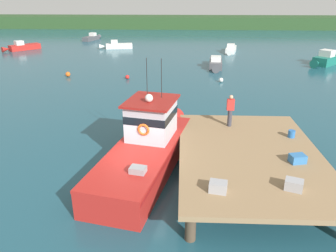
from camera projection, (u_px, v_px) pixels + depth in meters
name	position (u px, v px, depth m)	size (l,w,h in m)	color
ground_plane	(139.00, 174.00, 14.92)	(200.00, 200.00, 0.00)	#1E4C5B
dock	(250.00, 155.00, 14.32)	(6.00, 9.00, 1.20)	#4C3D2D
main_fishing_boat	(148.00, 146.00, 15.34)	(4.26, 9.96, 4.80)	red
crate_single_far	(218.00, 187.00, 11.44)	(0.60, 0.44, 0.38)	#9E9EA3
crate_single_by_cleat	(298.00, 159.00, 13.38)	(0.60, 0.44, 0.34)	#3370B2
crate_stack_near_edge	(294.00, 185.00, 11.55)	(0.60, 0.44, 0.38)	#9E9EA3
bait_bucket	(292.00, 134.00, 15.67)	(0.32, 0.32, 0.34)	#2866B2
deckhand_by_the_boat	(230.00, 110.00, 16.72)	(0.36, 0.22, 1.63)	#383842
moored_boat_far_right	(231.00, 49.00, 43.70)	(1.90, 4.64, 1.16)	white
moored_boat_outer_mooring	(92.00, 38.00, 54.50)	(2.13, 4.54, 1.14)	#4C4C51
moored_boat_near_channel	(328.00, 59.00, 36.81)	(5.34, 5.31, 1.60)	#196B5B
moored_boat_off_the_point	(216.00, 63.00, 35.17)	(1.61, 5.08, 1.28)	#4C4C51
moored_boat_far_left	(22.00, 47.00, 45.40)	(4.15, 4.34, 1.27)	red
moored_boat_mid_harbor	(117.00, 46.00, 46.68)	(4.62, 1.90, 1.15)	white
mooring_buoy_spare_mooring	(68.00, 74.00, 31.60)	(0.45, 0.45, 0.45)	#EA5B19
mooring_buoy_outer	(127.00, 77.00, 30.78)	(0.37, 0.37, 0.37)	red
mooring_buoy_channel_marker	(221.00, 80.00, 29.71)	(0.39, 0.39, 0.39)	silver
far_shoreline	(174.00, 22.00, 71.82)	(120.00, 8.00, 2.40)	#284723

